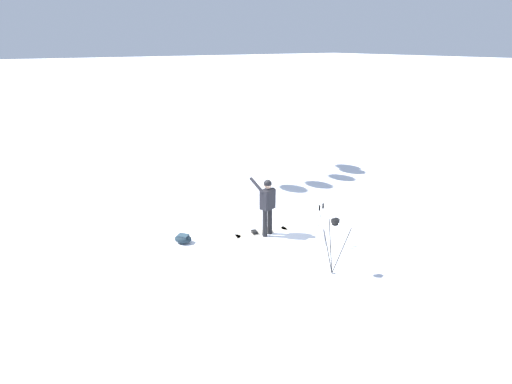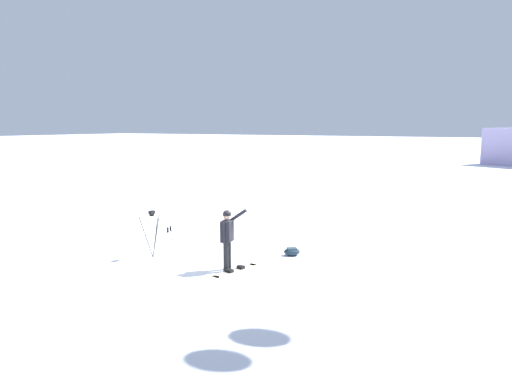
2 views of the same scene
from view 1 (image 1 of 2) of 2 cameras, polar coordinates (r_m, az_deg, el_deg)
The scene contains 6 objects.
ground_plane at distance 12.56m, azimuth 1.16°, elevation -5.25°, with size 300.00×300.00×0.00m, color white.
snowboarder at distance 11.94m, azimuth 1.53°, elevation -1.32°, with size 0.63×0.58×1.69m.
snowboard at distance 12.46m, azimuth 0.73°, elevation -5.34°, with size 0.61×1.80×0.10m.
gear_bag_large at distance 11.99m, azimuth -9.71°, elevation -6.14°, with size 0.61×0.59×0.24m.
camera_tripod at distance 10.11m, azimuth 10.41°, elevation -5.68°, with size 0.70×0.61×1.42m.
ski_poles at distance 11.49m, azimuth 8.62°, elevation -3.57°, with size 0.32×0.30×1.20m.
Camera 1 is at (-9.23, 6.71, 5.25)m, focal length 29.98 mm.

